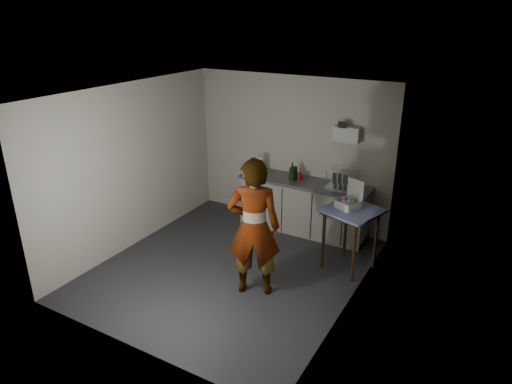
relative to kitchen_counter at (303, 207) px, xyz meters
The scene contains 15 objects.
ground 1.80m from the kitchen_counter, 103.24° to the right, with size 4.00×4.00×0.00m, color #2C2D32.
wall_back 1.00m from the kitchen_counter, 144.05° to the left, with size 3.60×0.02×2.60m, color beige.
wall_right 2.36m from the kitchen_counter, 50.73° to the right, with size 0.02×4.00×2.60m, color beige.
wall_left 2.91m from the kitchen_counter, 142.18° to the right, with size 0.02×4.00×2.60m, color beige.
ceiling 2.78m from the kitchen_counter, 103.24° to the right, with size 3.60×4.00×0.01m, color white.
kitchen_counter is the anchor object (origin of this frame).
wall_shelf 1.47m from the kitchen_counter, 20.15° to the left, with size 0.42×0.18×0.37m.
side_table 1.43m from the kitchen_counter, 36.55° to the right, with size 0.92×0.92×0.95m.
standing_man 2.10m from the kitchen_counter, 84.94° to the right, with size 0.70×0.46×1.91m, color #B2A593.
soap_bottle 0.67m from the kitchen_counter, 164.84° to the right, with size 0.12×0.12×0.31m, color black.
soda_can 0.56m from the kitchen_counter, behind, with size 0.07×0.07×0.14m, color red.
dark_bottle 0.62m from the kitchen_counter, behind, with size 0.07×0.07×0.22m, color black.
paper_towel 1.06m from the kitchen_counter, behind, with size 0.17×0.17×0.31m.
dish_rack 0.83m from the kitchen_counter, ahead, with size 0.44×0.33×0.31m.
bakery_box 1.43m from the kitchen_counter, 37.17° to the right, with size 0.37×0.38×0.40m.
Camera 1 is at (3.24, -4.95, 3.58)m, focal length 32.00 mm.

